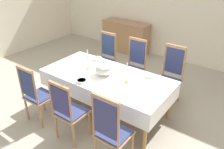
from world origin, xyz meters
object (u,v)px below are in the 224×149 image
(bowl_near_left, at_px, (98,59))
(spoon_secondary, at_px, (107,62))
(spoon_primary, at_px, (94,58))
(chair_south_c, at_px, (111,130))
(chair_north_a, at_px, (105,57))
(chair_south_b, at_px, (68,110))
(chair_north_c, at_px, (170,75))
(sideboard, at_px, (125,37))
(dining_table, at_px, (107,79))
(chair_north_b, at_px, (134,65))
(candlestick_east, at_px, (127,75))
(soup_tureen, at_px, (104,69))
(bowl_near_right, at_px, (111,64))
(bowl_far_right, at_px, (149,76))
(candlestick_west, at_px, (88,61))
(chair_south_a, at_px, (36,94))
(bowl_far_left, at_px, (82,81))

(bowl_near_left, bearing_deg, spoon_secondary, 2.23)
(spoon_primary, bearing_deg, chair_south_c, -37.93)
(chair_north_a, xyz_separation_m, chair_south_c, (1.57, -1.91, 0.02))
(spoon_secondary, bearing_deg, chair_south_b, -78.32)
(chair_north_c, xyz_separation_m, sideboard, (-2.16, 1.77, -0.13))
(dining_table, height_order, chair_north_b, chair_north_b)
(chair_north_b, height_order, chair_south_c, chair_south_c)
(sideboard, bearing_deg, candlestick_east, 123.28)
(soup_tureen, height_order, bowl_near_left, soup_tureen)
(bowl_near_right, bearing_deg, chair_north_c, 28.06)
(bowl_near_right, relative_size, bowl_far_right, 0.99)
(bowl_near_right, height_order, spoon_primary, bowl_near_right)
(spoon_primary, bearing_deg, candlestick_west, -55.57)
(chair_south_b, xyz_separation_m, soup_tureen, (-0.05, 0.95, 0.31))
(chair_north_b, height_order, candlestick_east, chair_north_b)
(spoon_primary, bearing_deg, dining_table, -28.32)
(dining_table, distance_m, bowl_near_left, 0.71)
(spoon_secondary, xyz_separation_m, sideboard, (-1.03, 2.28, -0.29))
(chair_south_b, relative_size, candlestick_east, 2.97)
(candlestick_west, height_order, bowl_far_right, candlestick_west)
(spoon_secondary, bearing_deg, chair_south_a, -109.03)
(chair_south_a, height_order, candlestick_east, candlestick_east)
(chair_north_c, xyz_separation_m, bowl_far_left, (-1.00, -1.38, 0.18))
(dining_table, distance_m, soup_tureen, 0.20)
(soup_tureen, xyz_separation_m, spoon_primary, (-0.62, 0.46, -0.11))
(bowl_near_left, distance_m, bowl_far_left, 0.93)
(chair_north_b, bearing_deg, dining_table, 90.33)
(chair_north_a, relative_size, spoon_primary, 6.27)
(candlestick_west, relative_size, sideboard, 0.27)
(chair_north_c, relative_size, bowl_near_right, 7.04)
(dining_table, xyz_separation_m, chair_south_a, (-0.77, -0.95, -0.11))
(chair_south_b, distance_m, candlestick_west, 1.10)
(bowl_near_left, height_order, sideboard, sideboard)
(bowl_near_left, relative_size, sideboard, 0.13)
(soup_tureen, relative_size, spoon_secondary, 1.76)
(chair_south_a, bearing_deg, bowl_near_left, 81.10)
(bowl_near_right, bearing_deg, chair_south_b, -81.34)
(chair_south_a, relative_size, bowl_near_right, 6.60)
(chair_south_b, distance_m, spoon_primary, 1.57)
(candlestick_east, bearing_deg, chair_north_a, 141.48)
(sideboard, bearing_deg, bowl_far_left, 110.26)
(chair_south_a, relative_size, spoon_primary, 6.12)
(bowl_far_left, height_order, sideboard, sideboard)
(chair_south_b, relative_size, chair_north_c, 0.92)
(chair_south_b, distance_m, bowl_near_left, 1.50)
(bowl_near_left, relative_size, bowl_far_left, 1.04)
(candlestick_west, relative_size, bowl_far_right, 2.32)
(spoon_primary, bearing_deg, chair_south_b, -58.76)
(soup_tureen, height_order, candlestick_west, candlestick_west)
(candlestick_west, bearing_deg, chair_north_a, 109.86)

